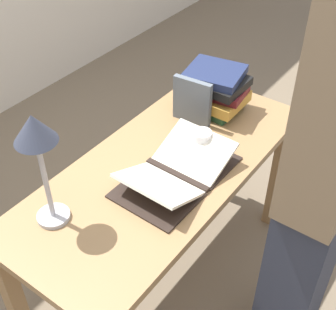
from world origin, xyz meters
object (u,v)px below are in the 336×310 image
Objects in this scene: coffee_mug at (202,142)px; reading_lamp at (36,141)px; open_book at (177,172)px; book_stack_tall at (214,89)px; book_standing_upright at (192,101)px; person_reader at (321,191)px.

reading_lamp is at bearing 160.29° from coffee_mug.
coffee_mug is at bearing 3.80° from open_book.
book_stack_tall is at bearing 23.88° from coffee_mug.
reading_lamp reaches higher than open_book.
book_standing_upright is 0.12× the size of person_reader.
reading_lamp is 4.21× the size of coffee_mug.
book_standing_upright is 0.23m from coffee_mug.
book_stack_tall reaches higher than coffee_mug.
open_book is at bearing -163.66° from book_stack_tall.
book_stack_tall is at bearing -5.39° from reading_lamp.
book_stack_tall is (0.48, 0.14, 0.07)m from open_book.
open_book is at bearing -177.15° from coffee_mug.
open_book is at bearing -79.58° from person_reader.
person_reader is (-0.25, -0.68, 0.04)m from book_standing_upright.
book_stack_tall is 0.70× the size of reading_lamp.
book_stack_tall is 2.95× the size of coffee_mug.
book_standing_upright is at bearing -4.84° from reading_lamp.
book_stack_tall is 1.46× the size of book_standing_upright.
book_standing_upright is at bearing 44.40° from coffee_mug.
person_reader reaches higher than reading_lamp.
reading_lamp is at bearing 152.83° from open_book.
book_standing_upright is 2.02× the size of coffee_mug.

